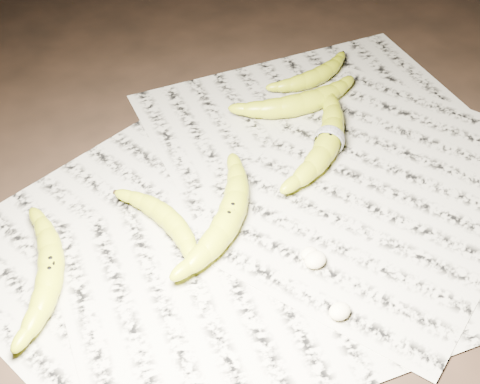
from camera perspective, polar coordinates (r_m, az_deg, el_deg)
ground at (r=0.99m, az=2.27°, el=-2.73°), size 3.00×3.00×0.00m
newspaper_patch at (r=1.02m, az=3.17°, el=-1.01°), size 0.90×0.70×0.01m
banana_left_a at (r=0.93m, az=-15.91°, el=-6.39°), size 0.16×0.21×0.04m
banana_left_b at (r=0.97m, az=-6.02°, el=-2.24°), size 0.06×0.17×0.03m
banana_center at (r=0.96m, az=-0.90°, el=-2.02°), size 0.22×0.18×0.04m
banana_taped at (r=1.10m, az=7.63°, el=4.54°), size 0.24×0.19×0.04m
banana_upper_a at (r=1.18m, az=5.20°, el=7.64°), size 0.21×0.12×0.04m
banana_upper_b at (r=1.26m, az=6.50°, el=9.88°), size 0.16×0.05×0.03m
measuring_tape at (r=1.10m, az=7.63°, el=4.54°), size 0.03×0.05×0.05m
flesh_chunk_a at (r=0.93m, az=6.46°, el=-5.61°), size 0.03×0.03×0.02m
flesh_chunk_b at (r=0.88m, az=8.54°, el=-9.88°), size 0.03×0.03×0.02m
flesh_chunk_c at (r=0.94m, az=5.96°, el=-5.07°), size 0.03×0.02×0.01m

